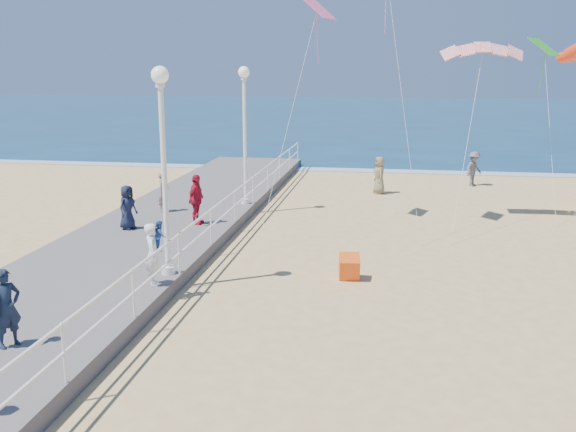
% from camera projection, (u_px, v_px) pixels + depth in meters
% --- Properties ---
extents(ground, '(160.00, 160.00, 0.00)m').
position_uv_depth(ground, '(373.00, 300.00, 16.07)').
color(ground, '#DBB573').
rests_on(ground, ground).
extents(ocean, '(160.00, 90.00, 0.05)m').
position_uv_depth(ocean, '(391.00, 115.00, 78.54)').
color(ocean, navy).
rests_on(ocean, ground).
extents(surf_line, '(160.00, 1.20, 0.04)m').
position_uv_depth(surf_line, '(386.00, 171.00, 35.77)').
color(surf_line, white).
rests_on(surf_line, ground).
extents(boardwalk, '(5.00, 44.00, 0.40)m').
position_uv_depth(boardwalk, '(92.00, 277.00, 17.21)').
color(boardwalk, slate).
rests_on(boardwalk, ground).
extents(railing, '(0.05, 42.00, 0.55)m').
position_uv_depth(railing, '(178.00, 243.00, 16.58)').
color(railing, white).
rests_on(railing, boardwalk).
extents(lamp_post_mid, '(0.44, 0.44, 5.32)m').
position_uv_depth(lamp_post_mid, '(163.00, 150.00, 16.09)').
color(lamp_post_mid, white).
rests_on(lamp_post_mid, boardwalk).
extents(lamp_post_far, '(0.44, 0.44, 5.32)m').
position_uv_depth(lamp_post_far, '(245.00, 121.00, 24.74)').
color(lamp_post_far, white).
rests_on(lamp_post_far, boardwalk).
extents(woman_holding_toddler, '(0.55, 0.67, 1.57)m').
position_uv_depth(woman_holding_toddler, '(153.00, 254.00, 15.79)').
color(woman_holding_toddler, white).
rests_on(woman_holding_toddler, boardwalk).
extents(toddler_held, '(0.40, 0.45, 0.76)m').
position_uv_depth(toddler_held, '(160.00, 236.00, 15.81)').
color(toddler_held, '#2E59AF').
rests_on(toddler_held, boardwalk).
extents(spectator_0, '(0.60, 0.68, 1.57)m').
position_uv_depth(spectator_0, '(7.00, 308.00, 12.28)').
color(spectator_0, '#182336').
rests_on(spectator_0, boardwalk).
extents(spectator_3, '(0.55, 1.06, 1.72)m').
position_uv_depth(spectator_3, '(196.00, 199.00, 21.95)').
color(spectator_3, '#B3162F').
rests_on(spectator_3, boardwalk).
extents(spectator_4, '(0.69, 0.84, 1.49)m').
position_uv_depth(spectator_4, '(127.00, 207.00, 21.30)').
color(spectator_4, '#171D33').
rests_on(spectator_4, boardwalk).
extents(spectator_6, '(0.44, 0.59, 1.50)m').
position_uv_depth(spectator_6, '(163.00, 192.00, 23.88)').
color(spectator_6, gray).
rests_on(spectator_6, boardwalk).
extents(beach_walker_a, '(1.18, 1.24, 1.69)m').
position_uv_depth(beach_walker_a, '(474.00, 169.00, 31.30)').
color(beach_walker_a, '#5A5B5F').
rests_on(beach_walker_a, ground).
extents(beach_walker_c, '(0.75, 0.95, 1.71)m').
position_uv_depth(beach_walker_c, '(379.00, 175.00, 29.35)').
color(beach_walker_c, '#7C7356').
rests_on(beach_walker_c, ground).
extents(box_kite, '(0.64, 0.77, 0.74)m').
position_uv_depth(box_kite, '(349.00, 269.00, 17.54)').
color(box_kite, red).
rests_on(box_kite, ground).
extents(kite_parafoil, '(2.94, 0.94, 0.65)m').
position_uv_depth(kite_parafoil, '(483.00, 47.00, 22.97)').
color(kite_parafoil, red).
extents(kite_diamond_pink, '(1.29, 1.47, 0.80)m').
position_uv_depth(kite_diamond_pink, '(318.00, 7.00, 22.38)').
color(kite_diamond_pink, '#F05887').
extents(kite_diamond_green, '(1.46, 1.53, 0.72)m').
position_uv_depth(kite_diamond_green, '(544.00, 47.00, 25.39)').
color(kite_diamond_green, green).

